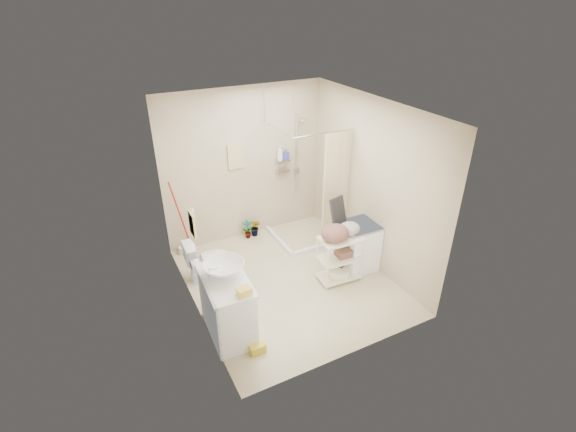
# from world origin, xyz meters

# --- Properties ---
(floor) EXTENTS (3.20, 3.20, 0.00)m
(floor) POSITION_xyz_m (0.00, 0.00, 0.00)
(floor) COLOR beige
(floor) RESTS_ON ground
(ceiling) EXTENTS (2.80, 3.20, 0.04)m
(ceiling) POSITION_xyz_m (0.00, 0.00, 2.60)
(ceiling) COLOR silver
(ceiling) RESTS_ON ground
(wall_back) EXTENTS (2.80, 0.04, 2.60)m
(wall_back) POSITION_xyz_m (0.00, 1.60, 1.30)
(wall_back) COLOR #C2B396
(wall_back) RESTS_ON ground
(wall_front) EXTENTS (2.80, 0.04, 2.60)m
(wall_front) POSITION_xyz_m (0.00, -1.60, 1.30)
(wall_front) COLOR #C2B396
(wall_front) RESTS_ON ground
(wall_left) EXTENTS (0.04, 3.20, 2.60)m
(wall_left) POSITION_xyz_m (-1.40, 0.00, 1.30)
(wall_left) COLOR #C2B396
(wall_left) RESTS_ON ground
(wall_right) EXTENTS (0.04, 3.20, 2.60)m
(wall_right) POSITION_xyz_m (1.40, 0.00, 1.30)
(wall_right) COLOR #C2B396
(wall_right) RESTS_ON ground
(vanity) EXTENTS (0.57, 0.96, 0.83)m
(vanity) POSITION_xyz_m (-1.16, -0.57, 0.41)
(vanity) COLOR silver
(vanity) RESTS_ON ground
(sink) EXTENTS (0.58, 0.58, 0.17)m
(sink) POSITION_xyz_m (-1.14, -0.49, 0.91)
(sink) COLOR silver
(sink) RESTS_ON vanity
(counter_basket) EXTENTS (0.17, 0.14, 0.09)m
(counter_basket) POSITION_xyz_m (-1.06, -0.94, 0.87)
(counter_basket) COLOR yellow
(counter_basket) RESTS_ON vanity
(floor_basket) EXTENTS (0.29, 0.22, 0.15)m
(floor_basket) POSITION_xyz_m (-0.98, -1.05, 0.08)
(floor_basket) COLOR yellow
(floor_basket) RESTS_ON ground
(toilet) EXTENTS (0.66, 0.39, 0.65)m
(toilet) POSITION_xyz_m (-1.04, 0.67, 0.33)
(toilet) COLOR silver
(toilet) RESTS_ON ground
(mop) EXTENTS (0.16, 0.16, 1.36)m
(mop) POSITION_xyz_m (-1.23, 1.48, 0.68)
(mop) COLOR #A82116
(mop) RESTS_ON ground
(potted_plant_a) EXTENTS (0.19, 0.14, 0.35)m
(potted_plant_a) POSITION_xyz_m (-0.07, 1.45, 0.18)
(potted_plant_a) COLOR #963E29
(potted_plant_a) RESTS_ON ground
(potted_plant_b) EXTENTS (0.23, 0.23, 0.33)m
(potted_plant_b) POSITION_xyz_m (0.08, 1.46, 0.16)
(potted_plant_b) COLOR brown
(potted_plant_b) RESTS_ON ground
(hanging_towel) EXTENTS (0.28, 0.03, 0.42)m
(hanging_towel) POSITION_xyz_m (-0.15, 1.58, 1.50)
(hanging_towel) COLOR #CAB687
(hanging_towel) RESTS_ON wall_back
(towel_ring) EXTENTS (0.04, 0.22, 0.34)m
(towel_ring) POSITION_xyz_m (-1.38, -0.20, 1.47)
(towel_ring) COLOR #EEE394
(towel_ring) RESTS_ON wall_left
(tp_holder) EXTENTS (0.08, 0.12, 0.14)m
(tp_holder) POSITION_xyz_m (-1.36, 0.05, 0.72)
(tp_holder) COLOR white
(tp_holder) RESTS_ON wall_left
(shower) EXTENTS (1.10, 1.10, 2.10)m
(shower) POSITION_xyz_m (0.85, 1.05, 1.05)
(shower) COLOR silver
(shower) RESTS_ON ground
(shampoo_bottle_a) EXTENTS (0.13, 0.13, 0.26)m
(shampoo_bottle_a) POSITION_xyz_m (0.62, 1.53, 1.45)
(shampoo_bottle_a) COLOR silver
(shampoo_bottle_a) RESTS_ON shower
(shampoo_bottle_b) EXTENTS (0.11, 0.11, 0.18)m
(shampoo_bottle_b) POSITION_xyz_m (0.73, 1.51, 1.41)
(shampoo_bottle_b) COLOR #334296
(shampoo_bottle_b) RESTS_ON shower
(washing_machine) EXTENTS (0.52, 0.54, 0.75)m
(washing_machine) POSITION_xyz_m (1.14, -0.13, 0.38)
(washing_machine) COLOR white
(washing_machine) RESTS_ON ground
(laundry_rack) EXTENTS (0.65, 0.41, 0.87)m
(laundry_rack) POSITION_xyz_m (0.70, -0.28, 0.43)
(laundry_rack) COLOR white
(laundry_rack) RESTS_ON ground
(ironing_board) EXTENTS (0.35, 0.24, 1.21)m
(ironing_board) POSITION_xyz_m (0.87, -0.06, 0.61)
(ironing_board) COLOR black
(ironing_board) RESTS_ON ground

